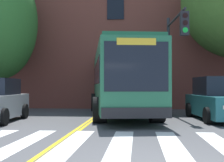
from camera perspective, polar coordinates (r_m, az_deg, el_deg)
The scene contains 8 objects.
crosswalk at distance 8.11m, azimuth 6.23°, elevation -11.37°, with size 9.43×4.27×0.01m.
lane_line_yellow_inner at distance 22.12m, azimuth -0.67°, elevation -4.77°, with size 0.12×36.00×0.01m, color gold.
lane_line_yellow_outer at distance 22.11m, azimuth -0.26°, elevation -4.77°, with size 0.12×36.00×0.01m, color gold.
city_bus at distance 15.91m, azimuth 1.47°, elevation 0.33°, with size 4.14×11.28×3.36m.
car_teal_far_lane at distance 14.40m, azimuth 18.78°, elevation -3.40°, with size 2.29×4.94×1.88m.
car_navy_behind_bus at distance 26.40m, azimuth 0.86°, elevation -1.79°, with size 2.59×4.84×2.32m.
traffic_light_overhead at distance 15.30m, azimuth 11.38°, elevation 6.49°, with size 0.58×3.81×5.10m.
building_facade at distance 24.06m, azimuth 1.23°, elevation 10.30°, with size 42.85×6.86×12.33m.
Camera 1 is at (-0.31, -5.24, 1.47)m, focal length 50.00 mm.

